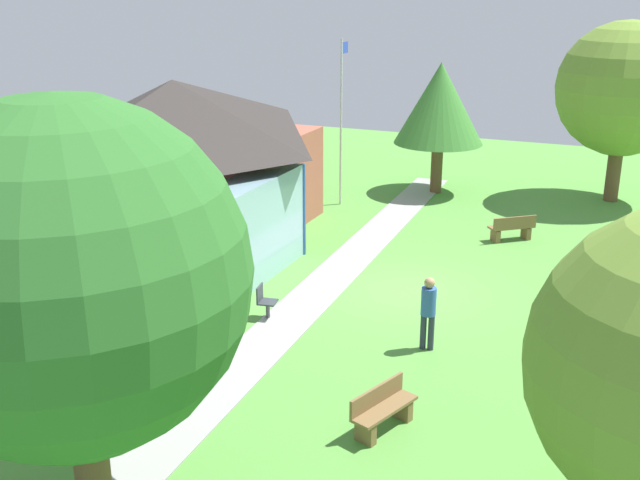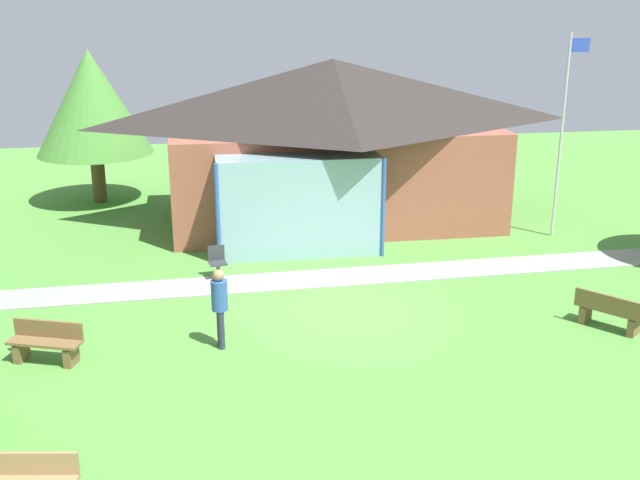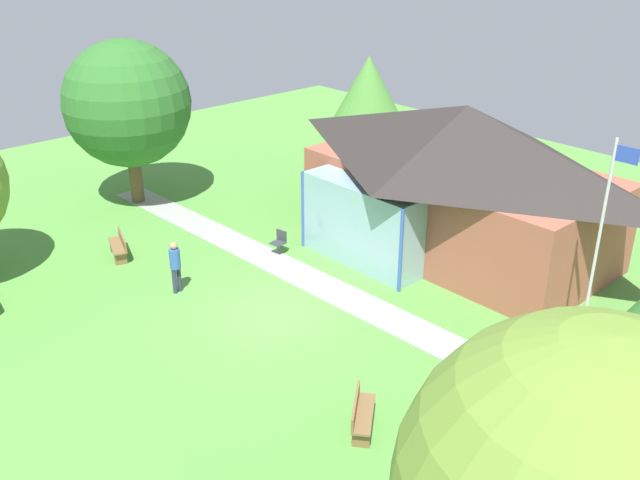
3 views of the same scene
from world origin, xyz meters
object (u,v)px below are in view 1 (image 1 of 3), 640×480
bench_mid_left (382,410)px  visitor_strolling_lawn (428,308)px  pavilion (180,163)px  bench_front_right (640,245)px  patio_chair_west (265,303)px  tree_west_hedge (71,277)px  flagpole (341,116)px  bench_mid_right (512,229)px  tree_east_hedge (440,104)px  tree_far_east (624,89)px

bench_mid_left → visitor_strolling_lawn: 3.57m
pavilion → bench_front_right: 14.18m
patio_chair_west → tree_west_hedge: (-7.86, -1.14, 3.70)m
flagpole → tree_west_hedge: bearing=-169.9°
pavilion → patio_chair_west: 6.57m
pavilion → flagpole: flagpole is taller
flagpole → bench_mid_right: size_ratio=4.21×
tree_west_hedge → tree_east_hedge: bearing=1.0°
visitor_strolling_lawn → tree_west_hedge: tree_west_hedge is taller
bench_front_right → visitor_strolling_lawn: visitor_strolling_lawn is taller
bench_mid_left → tree_east_hedge: size_ratio=0.31×
visitor_strolling_lawn → tree_far_east: (14.90, -3.08, 3.20)m
bench_mid_right → tree_far_east: bearing=28.3°
pavilion → bench_mid_left: pavilion is taller
bench_mid_left → bench_mid_right: same height
flagpole → bench_front_right: (-1.92, -10.50, -2.93)m
patio_chair_west → visitor_strolling_lawn: bearing=79.9°
bench_mid_left → patio_chair_west: (3.57, 4.27, 0.01)m
bench_mid_left → tree_east_hedge: tree_east_hedge is taller
bench_mid_right → patio_chair_west: bearing=-157.3°
pavilion → bench_mid_right: size_ratio=7.77×
pavilion → bench_mid_left: 11.95m
flagpole → bench_mid_left: flagpole is taller
bench_mid_left → visitor_strolling_lawn: (3.52, 0.13, 0.62)m
tree_east_hedge → tree_west_hedge: size_ratio=0.77×
bench_mid_left → tree_west_hedge: size_ratio=0.24×
patio_chair_west → tree_east_hedge: size_ratio=0.17×
visitor_strolling_lawn → tree_far_east: tree_far_east is taller
pavilion → tree_west_hedge: size_ratio=1.69×
bench_mid_left → tree_west_hedge: bearing=-16.6°
tree_west_hedge → tree_far_east: bearing=-15.0°
flagpole → tree_far_east: size_ratio=0.91×
bench_front_right → tree_east_hedge: bearing=-0.7°
tree_west_hedge → pavilion: bearing=27.0°
flagpole → tree_east_hedge: (3.05, -2.85, 0.17)m
visitor_strolling_lawn → tree_west_hedge: bearing=-115.6°
bench_mid_left → patio_chair_west: size_ratio=1.81×
visitor_strolling_lawn → tree_west_hedge: 8.91m
bench_mid_left → bench_front_right: size_ratio=1.04×
pavilion → bench_mid_right: pavilion is taller
visitor_strolling_lawn → tree_west_hedge: (-7.80, 3.01, 3.09)m
bench_front_right → patio_chair_west: size_ratio=1.75×
pavilion → flagpole: size_ratio=1.85×
flagpole → bench_mid_right: (-1.84, -6.68, -2.93)m
patio_chair_west → visitor_strolling_lawn: 4.19m
pavilion → flagpole: (6.50, -2.72, 0.63)m
visitor_strolling_lawn → tree_east_hedge: tree_east_hedge is taller
flagpole → visitor_strolling_lawn: 12.34m
flagpole → visitor_strolling_lawn: (-10.40, -6.24, -2.31)m
bench_mid_right → visitor_strolling_lawn: 8.59m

